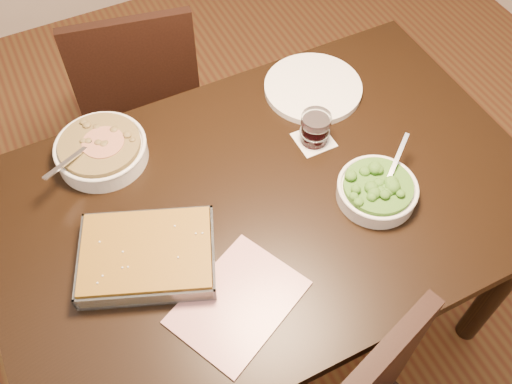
{
  "coord_description": "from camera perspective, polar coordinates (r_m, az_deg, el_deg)",
  "views": [
    {
      "loc": [
        -0.4,
        -0.74,
        1.94
      ],
      "look_at": [
        -0.04,
        -0.0,
        0.8
      ],
      "focal_mm": 40.0,
      "sensor_mm": 36.0,
      "label": 1
    }
  ],
  "objects": [
    {
      "name": "magazine_a",
      "position": [
        1.31,
        -1.79,
        -10.96
      ],
      "size": [
        0.35,
        0.31,
        0.01
      ],
      "primitive_type": "cube",
      "rotation": [
        0.0,
        0.0,
        0.45
      ],
      "color": "#AC3143",
      "rests_on": "table"
    },
    {
      "name": "ground",
      "position": [
        2.12,
        0.83,
        -12.32
      ],
      "size": [
        4.0,
        4.0,
        0.0
      ],
      "primitive_type": "plane",
      "color": "#4F2716",
      "rests_on": "ground"
    },
    {
      "name": "chair_far",
      "position": [
        2.14,
        -11.59,
        9.98
      ],
      "size": [
        0.48,
        0.48,
        0.87
      ],
      "rotation": [
        0.0,
        0.0,
        2.94
      ],
      "color": "black",
      "rests_on": "ground"
    },
    {
      "name": "table",
      "position": [
        1.54,
        1.12,
        -2.57
      ],
      "size": [
        1.4,
        0.9,
        0.75
      ],
      "color": "black",
      "rests_on": "ground"
    },
    {
      "name": "wine_tumbler",
      "position": [
        1.55,
        5.94,
        6.38
      ],
      "size": [
        0.08,
        0.08,
        0.09
      ],
      "color": "black",
      "rests_on": "coaster"
    },
    {
      "name": "broccoli_bowl",
      "position": [
        1.47,
        12.02,
        0.22
      ],
      "size": [
        0.21,
        0.21,
        0.08
      ],
      "color": "white",
      "rests_on": "table"
    },
    {
      "name": "baking_dish",
      "position": [
        1.36,
        -10.82,
        -6.25
      ],
      "size": [
        0.38,
        0.33,
        0.06
      ],
      "rotation": [
        0.0,
        0.0,
        -0.38
      ],
      "color": "silver",
      "rests_on": "table"
    },
    {
      "name": "dinner_plate",
      "position": [
        1.72,
        5.72,
        10.32
      ],
      "size": [
        0.29,
        0.29,
        0.02
      ],
      "primitive_type": "cylinder",
      "color": "white",
      "rests_on": "table"
    },
    {
      "name": "coaster",
      "position": [
        1.59,
        5.8,
        5.19
      ],
      "size": [
        0.1,
        0.1,
        0.0
      ],
      "primitive_type": "cube",
      "color": "white",
      "rests_on": "table"
    },
    {
      "name": "stew_bowl",
      "position": [
        1.57,
        -15.22,
        4.11
      ],
      "size": [
        0.25,
        0.24,
        0.09
      ],
      "color": "white",
      "rests_on": "table"
    }
  ]
}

